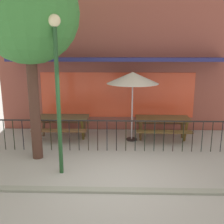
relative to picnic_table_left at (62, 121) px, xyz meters
name	(u,v)px	position (x,y,z in m)	size (l,w,h in m)	color
ground	(115,182)	(1.89, -3.11, -0.61)	(40.00, 40.00, 0.00)	#A0A29D
pub_storefront	(117,57)	(1.89, 1.29, 2.16)	(8.86, 1.51, 5.58)	#5B2618
patio_fence_front	(116,130)	(1.89, -1.16, 0.05)	(7.47, 0.04, 0.97)	black
picnic_table_left	(62,121)	(0.00, 0.00, 0.00)	(1.80, 1.36, 0.79)	brown
picnic_table_right	(162,122)	(3.45, -0.04, 0.00)	(1.82, 1.39, 0.79)	brown
patio_umbrella	(133,78)	(2.40, -0.17, 1.50)	(1.70, 1.70, 2.32)	black
street_tree	(28,13)	(-0.35, -1.75, 3.30)	(2.63, 2.63, 5.26)	#4B2F25
street_lamp	(57,73)	(0.53, -2.67, 1.87)	(0.28, 0.28, 3.78)	#1F4925
curb_edge	(115,192)	(1.89, -3.54, -0.61)	(12.40, 0.20, 0.11)	gray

